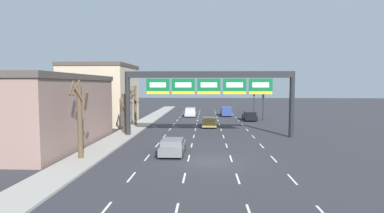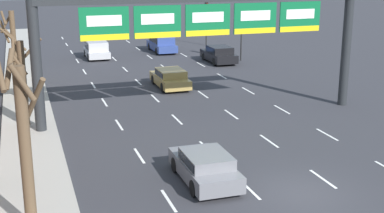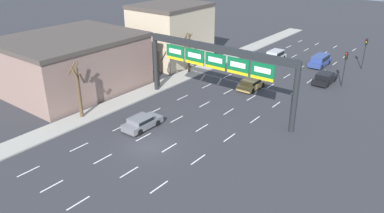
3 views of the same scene
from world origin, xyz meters
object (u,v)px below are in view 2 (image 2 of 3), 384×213
Objects in this scene: car_grey at (205,166)px; suv_blue at (162,42)px; tree_bare_closest at (14,49)px; tree_bare_third at (24,139)px; car_gold at (170,78)px; car_black at (219,54)px; traffic_light_near_gantry at (242,24)px; traffic_light_mid_block at (206,15)px; tree_bare_second at (23,79)px; sign_gantry at (206,18)px; suv_silver at (97,49)px.

suv_blue reaches higher than car_grey.
tree_bare_third is at bearing -89.28° from tree_bare_closest.
suv_blue is at bearing 77.26° from car_gold.
tree_bare_third is (-16.67, -26.31, 2.51)m from car_black.
traffic_light_near_gantry is at bearing 54.60° from tree_bare_third.
tree_bare_second reaches higher than traffic_light_mid_block.
sign_gantry reaches higher than car_black.
tree_bare_third is (-6.84, -2.16, 2.59)m from car_grey.
suv_silver is at bearing 150.87° from car_black.
traffic_light_near_gantry is (12.00, 24.35, 2.54)m from car_grey.
tree_bare_second reaches higher than suv_silver.
sign_gantry reaches higher than tree_bare_closest.
traffic_light_mid_block is at bearing 70.28° from sign_gantry.
traffic_light_near_gantry is 23.69m from tree_bare_second.
tree_bare_second is at bearing -86.63° from tree_bare_closest.
tree_bare_second reaches higher than car_grey.
suv_blue reaches higher than suv_silver.
tree_bare_closest is at bearing -155.60° from car_black.
tree_bare_third is (-0.16, -11.97, 0.60)m from tree_bare_second.
car_gold is at bearing 33.65° from tree_bare_second.
car_gold is at bearing -0.53° from tree_bare_closest.
sign_gantry is 21.78m from suv_silver.
sign_gantry is 3.81× the size of suv_blue.
tree_bare_closest is at bearing -138.20° from traffic_light_mid_block.
sign_gantry is at bearing 47.40° from tree_bare_third.
tree_bare_third reaches higher than tree_bare_closest.
tree_bare_third reaches higher than traffic_light_mid_block.
sign_gantry reaches higher than traffic_light_mid_block.
traffic_light_near_gantry reaches higher than car_gold.
traffic_light_near_gantry reaches higher than suv_blue.
traffic_light_mid_block is (5.44, 2.32, 2.29)m from suv_blue.
tree_bare_second is at bearing -121.73° from suv_blue.
sign_gantry is 4.62× the size of suv_silver.
car_grey is 0.94× the size of traffic_light_mid_block.
car_black is (9.84, -5.49, -0.11)m from suv_silver.
traffic_light_mid_block is at bearing 90.05° from traffic_light_near_gantry.
tree_bare_second is (-18.67, -23.72, -0.53)m from traffic_light_mid_block.
tree_bare_second reaches higher than car_gold.
suv_silver is 0.83× the size of suv_blue.
sign_gantry is 17.64m from car_black.
tree_bare_closest is (-19.08, -7.87, 0.01)m from traffic_light_near_gantry.
tree_bare_second reaches higher than suv_blue.
car_grey is 16.69m from car_gold.
car_black is at bearing -29.13° from suv_silver.
traffic_light_mid_block is at bearing 62.85° from car_gold.
car_gold is (3.22, -13.25, -0.17)m from suv_silver.
car_black reaches higher than car_grey.
tree_bare_third is (-18.84, -26.51, 0.04)m from traffic_light_near_gantry.
car_black is 9.93m from traffic_light_mid_block.
car_black is 18.72m from tree_bare_closest.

